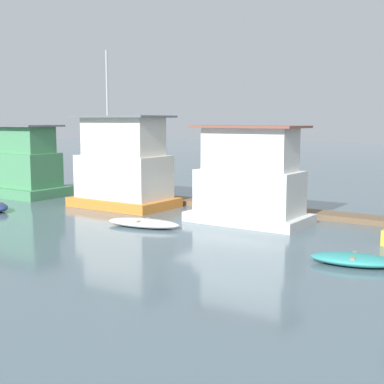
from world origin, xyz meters
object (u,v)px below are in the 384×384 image
(houseboat_green, at_px, (26,166))
(houseboat_orange, at_px, (123,167))
(dinghy_teal, at_px, (354,260))
(houseboat_white, at_px, (249,181))
(dinghy_white, at_px, (143,223))

(houseboat_green, distance_m, houseboat_orange, 8.76)
(houseboat_orange, height_order, dinghy_teal, houseboat_orange)
(houseboat_white, height_order, dinghy_white, houseboat_white)
(houseboat_green, relative_size, houseboat_orange, 0.56)
(houseboat_green, relative_size, houseboat_white, 0.86)
(houseboat_orange, relative_size, houseboat_white, 1.55)
(houseboat_orange, distance_m, dinghy_teal, 17.04)
(houseboat_white, bearing_deg, houseboat_orange, 178.13)
(houseboat_orange, xyz_separation_m, dinghy_white, (5.08, -4.33, -2.26))
(dinghy_white, bearing_deg, houseboat_green, 163.61)
(houseboat_green, distance_m, dinghy_teal, 25.34)
(houseboat_white, xyz_separation_m, dinghy_white, (-3.75, -4.04, -1.98))
(houseboat_white, height_order, dinghy_teal, houseboat_white)
(houseboat_orange, height_order, dinghy_white, houseboat_orange)
(dinghy_white, bearing_deg, houseboat_orange, 139.56)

